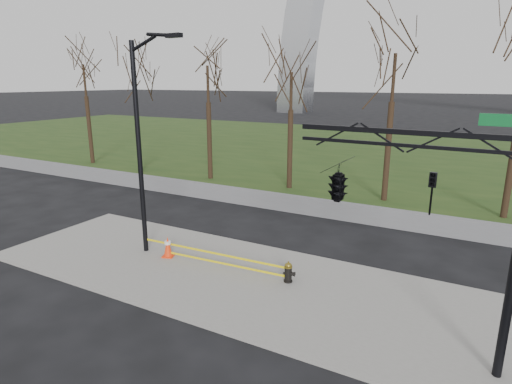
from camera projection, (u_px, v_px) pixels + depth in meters
The scene contains 10 objects.
ground at pixel (227, 277), 14.70m from camera, with size 500.00×500.00×0.00m, color black.
sidewalk at pixel (227, 275), 14.69m from camera, with size 18.00×6.00×0.10m, color gray.
grass_strip at pixel (396, 152), 40.17m from camera, with size 120.00×40.00×0.06m, color #1F3714.
guardrail at pixel (311, 206), 21.38m from camera, with size 60.00×0.30×0.90m, color #59595B.
tree_row at pixel (245, 117), 26.63m from camera, with size 33.60×4.00×8.86m.
fire_hydrant at pixel (289, 272), 14.04m from camera, with size 0.46×0.30×0.73m.
traffic_cone at pixel (168, 247), 16.06m from camera, with size 0.53×0.53×0.80m.
street_light at pixel (142, 135), 15.46m from camera, with size 2.39×0.34×8.21m.
traffic_signal_mast at pixel (368, 186), 10.21m from camera, with size 5.10×2.50×6.00m.
caution_tape at pixel (217, 257), 15.22m from camera, with size 6.07×0.28×0.38m.
Camera 1 is at (7.33, -11.34, 6.61)m, focal length 29.59 mm.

